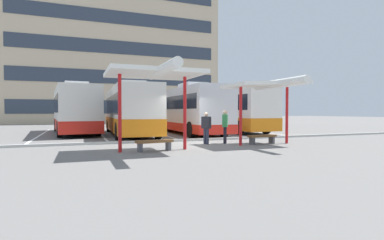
{
  "coord_description": "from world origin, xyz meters",
  "views": [
    {
      "loc": [
        -5.38,
        -14.17,
        1.6
      ],
      "look_at": [
        1.19,
        3.19,
        1.09
      ],
      "focal_mm": 28.09,
      "sensor_mm": 36.0,
      "label": 1
    }
  ],
  "objects_px": {
    "coach_bus_2": "(186,110)",
    "coach_bus_3": "(228,110)",
    "coach_bus_1": "(129,112)",
    "waiting_passenger_1": "(206,126)",
    "waiting_passenger_0": "(225,124)",
    "bench_1": "(262,137)",
    "waiting_shelter_0": "(155,75)",
    "waiting_shelter_1": "(268,86)",
    "coach_bus_0": "(75,111)",
    "bench_0": "(154,143)"
  },
  "relations": [
    {
      "from": "coach_bus_2",
      "to": "coach_bus_3",
      "type": "distance_m",
      "value": 3.93
    },
    {
      "from": "coach_bus_1",
      "to": "waiting_passenger_1",
      "type": "distance_m",
      "value": 7.87
    },
    {
      "from": "coach_bus_1",
      "to": "coach_bus_3",
      "type": "relative_size",
      "value": 1.07
    },
    {
      "from": "coach_bus_1",
      "to": "waiting_passenger_0",
      "type": "bearing_deg",
      "value": -63.72
    },
    {
      "from": "bench_1",
      "to": "coach_bus_3",
      "type": "bearing_deg",
      "value": 72.3
    },
    {
      "from": "coach_bus_2",
      "to": "waiting_passenger_0",
      "type": "relative_size",
      "value": 6.73
    },
    {
      "from": "waiting_shelter_0",
      "to": "waiting_passenger_1",
      "type": "relative_size",
      "value": 3.01
    },
    {
      "from": "waiting_passenger_1",
      "to": "waiting_shelter_1",
      "type": "bearing_deg",
      "value": -27.26
    },
    {
      "from": "coach_bus_0",
      "to": "waiting_passenger_0",
      "type": "bearing_deg",
      "value": -54.72
    },
    {
      "from": "coach_bus_2",
      "to": "bench_0",
      "type": "relative_size",
      "value": 7.24
    },
    {
      "from": "bench_1",
      "to": "waiting_passenger_1",
      "type": "distance_m",
      "value": 2.84
    },
    {
      "from": "coach_bus_1",
      "to": "coach_bus_3",
      "type": "bearing_deg",
      "value": 6.47
    },
    {
      "from": "coach_bus_2",
      "to": "coach_bus_3",
      "type": "relative_size",
      "value": 1.1
    },
    {
      "from": "coach_bus_3",
      "to": "waiting_shelter_1",
      "type": "height_order",
      "value": "coach_bus_3"
    },
    {
      "from": "coach_bus_0",
      "to": "coach_bus_2",
      "type": "xyz_separation_m",
      "value": [
        7.84,
        -2.49,
        0.02
      ]
    },
    {
      "from": "coach_bus_1",
      "to": "waiting_shelter_0",
      "type": "height_order",
      "value": "coach_bus_1"
    },
    {
      "from": "coach_bus_2",
      "to": "waiting_shelter_0",
      "type": "height_order",
      "value": "coach_bus_2"
    },
    {
      "from": "bench_1",
      "to": "waiting_passenger_0",
      "type": "relative_size",
      "value": 0.91
    },
    {
      "from": "coach_bus_3",
      "to": "bench_0",
      "type": "bearing_deg",
      "value": -130.64
    },
    {
      "from": "coach_bus_1",
      "to": "waiting_passenger_0",
      "type": "relative_size",
      "value": 6.51
    },
    {
      "from": "coach_bus_1",
      "to": "waiting_passenger_0",
      "type": "height_order",
      "value": "coach_bus_1"
    },
    {
      "from": "waiting_passenger_1",
      "to": "coach_bus_0",
      "type": "bearing_deg",
      "value": 121.04
    },
    {
      "from": "coach_bus_3",
      "to": "waiting_passenger_1",
      "type": "relative_size",
      "value": 6.53
    },
    {
      "from": "coach_bus_3",
      "to": "bench_1",
      "type": "bearing_deg",
      "value": -107.7
    },
    {
      "from": "coach_bus_1",
      "to": "bench_1",
      "type": "bearing_deg",
      "value": -57.89
    },
    {
      "from": "coach_bus_0",
      "to": "coach_bus_1",
      "type": "height_order",
      "value": "coach_bus_0"
    },
    {
      "from": "coach_bus_1",
      "to": "waiting_shelter_0",
      "type": "bearing_deg",
      "value": -92.68
    },
    {
      "from": "waiting_shelter_1",
      "to": "waiting_passenger_0",
      "type": "relative_size",
      "value": 2.49
    },
    {
      "from": "waiting_shelter_0",
      "to": "waiting_passenger_1",
      "type": "bearing_deg",
      "value": 31.24
    },
    {
      "from": "waiting_shelter_1",
      "to": "bench_1",
      "type": "xyz_separation_m",
      "value": [
        0.0,
        0.45,
        -2.5
      ]
    },
    {
      "from": "waiting_shelter_1",
      "to": "coach_bus_2",
      "type": "bearing_deg",
      "value": 95.89
    },
    {
      "from": "coach_bus_1",
      "to": "waiting_passenger_1",
      "type": "bearing_deg",
      "value": -70.76
    },
    {
      "from": "coach_bus_0",
      "to": "coach_bus_1",
      "type": "bearing_deg",
      "value": -38.33
    },
    {
      "from": "coach_bus_3",
      "to": "waiting_passenger_1",
      "type": "height_order",
      "value": "coach_bus_3"
    },
    {
      "from": "coach_bus_2",
      "to": "coach_bus_0",
      "type": "bearing_deg",
      "value": 162.39
    },
    {
      "from": "coach_bus_2",
      "to": "waiting_shelter_1",
      "type": "xyz_separation_m",
      "value": [
        0.94,
        -9.08,
        1.13
      ]
    },
    {
      "from": "coach_bus_1",
      "to": "coach_bus_2",
      "type": "distance_m",
      "value": 4.28
    },
    {
      "from": "coach_bus_2",
      "to": "waiting_shelter_0",
      "type": "xyz_separation_m",
      "value": [
        -4.7,
        -9.56,
        1.37
      ]
    },
    {
      "from": "waiting_passenger_0",
      "to": "waiting_shelter_1",
      "type": "bearing_deg",
      "value": -41.46
    },
    {
      "from": "coach_bus_2",
      "to": "waiting_shelter_0",
      "type": "distance_m",
      "value": 10.74
    },
    {
      "from": "waiting_passenger_1",
      "to": "waiting_passenger_0",
      "type": "bearing_deg",
      "value": 1.92
    },
    {
      "from": "coach_bus_0",
      "to": "bench_1",
      "type": "height_order",
      "value": "coach_bus_0"
    },
    {
      "from": "coach_bus_3",
      "to": "waiting_shelter_1",
      "type": "distance_m",
      "value": 10.18
    },
    {
      "from": "coach_bus_1",
      "to": "bench_0",
      "type": "distance_m",
      "value": 9.18
    },
    {
      "from": "bench_1",
      "to": "waiting_passenger_1",
      "type": "height_order",
      "value": "waiting_passenger_1"
    },
    {
      "from": "coach_bus_3",
      "to": "bench_0",
      "type": "distance_m",
      "value": 13.25
    },
    {
      "from": "waiting_passenger_0",
      "to": "coach_bus_3",
      "type": "bearing_deg",
      "value": 61.4
    },
    {
      "from": "waiting_passenger_0",
      "to": "bench_1",
      "type": "bearing_deg",
      "value": -30.81
    },
    {
      "from": "coach_bus_0",
      "to": "waiting_passenger_1",
      "type": "relative_size",
      "value": 6.5
    },
    {
      "from": "coach_bus_3",
      "to": "waiting_passenger_1",
      "type": "bearing_deg",
      "value": -123.81
    }
  ]
}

